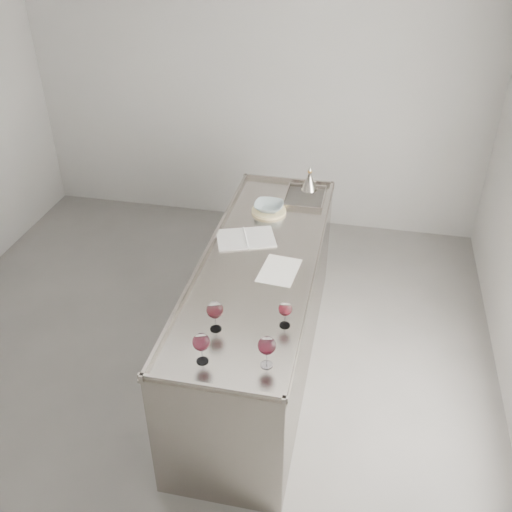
% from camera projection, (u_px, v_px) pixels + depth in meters
% --- Properties ---
extents(room_shell, '(4.54, 5.04, 2.84)m').
position_uv_depth(room_shell, '(168.00, 212.00, 3.38)').
color(room_shell, '#585652').
rests_on(room_shell, ground).
extents(counter, '(0.77, 2.42, 0.97)m').
position_uv_depth(counter, '(260.00, 313.00, 4.06)').
color(counter, gray).
rests_on(counter, ground).
extents(wine_glass_left, '(0.09, 0.09, 0.19)m').
position_uv_depth(wine_glass_left, '(215.00, 311.00, 3.13)').
color(wine_glass_left, white).
rests_on(wine_glass_left, counter).
extents(wine_glass_middle, '(0.09, 0.09, 0.18)m').
position_uv_depth(wine_glass_middle, '(201.00, 343.00, 2.92)').
color(wine_glass_middle, white).
rests_on(wine_glass_middle, counter).
extents(wine_glass_right, '(0.09, 0.09, 0.19)m').
position_uv_depth(wine_glass_right, '(267.00, 346.00, 2.90)').
color(wine_glass_right, white).
rests_on(wine_glass_right, counter).
extents(wine_glass_small, '(0.08, 0.08, 0.16)m').
position_uv_depth(wine_glass_small, '(285.00, 310.00, 3.17)').
color(wine_glass_small, white).
rests_on(wine_glass_small, counter).
extents(notebook, '(0.47, 0.40, 0.02)m').
position_uv_depth(notebook, '(246.00, 238.00, 4.00)').
color(notebook, white).
rests_on(notebook, counter).
extents(loose_paper_top, '(0.26, 0.35, 0.00)m').
position_uv_depth(loose_paper_top, '(279.00, 270.00, 3.68)').
color(loose_paper_top, silver).
rests_on(loose_paper_top, counter).
extents(trivet, '(0.29, 0.29, 0.02)m').
position_uv_depth(trivet, '(269.00, 211.00, 4.33)').
color(trivet, beige).
rests_on(trivet, counter).
extents(ceramic_bowl, '(0.22, 0.22, 0.05)m').
position_uv_depth(ceramic_bowl, '(269.00, 207.00, 4.30)').
color(ceramic_bowl, '#8B9DA2').
rests_on(ceramic_bowl, trivet).
extents(wine_funnel, '(0.14, 0.14, 0.21)m').
position_uv_depth(wine_funnel, '(309.00, 182.00, 4.61)').
color(wine_funnel, gray).
rests_on(wine_funnel, counter).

